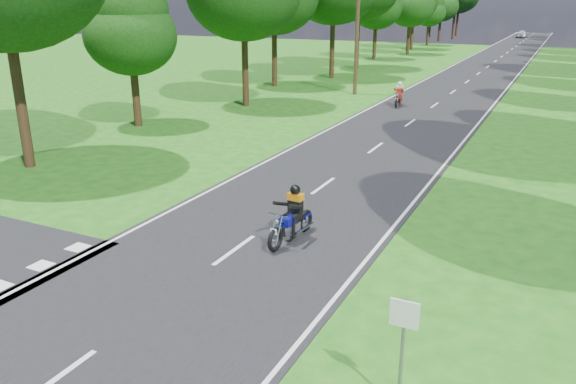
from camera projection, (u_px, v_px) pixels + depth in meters
The scene contains 8 objects.
ground at pixel (189, 283), 13.01m from camera, with size 160.00×160.00×0.00m, color #1A5313.
main_road at pixel (488, 67), 55.47m from camera, with size 7.00×140.00×0.02m, color black.
road_markings at pixel (483, 69), 53.93m from camera, with size 7.40×140.00×0.01m.
telegraph_pole at pixel (357, 34), 37.98m from camera, with size 1.20×0.26×8.00m.
road_sign at pixel (403, 337), 8.57m from camera, with size 0.45×0.07×2.00m.
rider_near_blue at pixel (291, 214), 15.01m from camera, with size 0.62×1.87×1.55m, color #0C1088, non-canonical shape.
rider_far_red at pixel (399, 94), 34.53m from camera, with size 0.60×1.79×1.49m, color #9A240B, non-canonical shape.
distant_car at pixel (522, 34), 98.42m from camera, with size 1.59×3.95×1.35m, color silver.
Camera 1 is at (7.18, -9.42, 6.21)m, focal length 35.00 mm.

